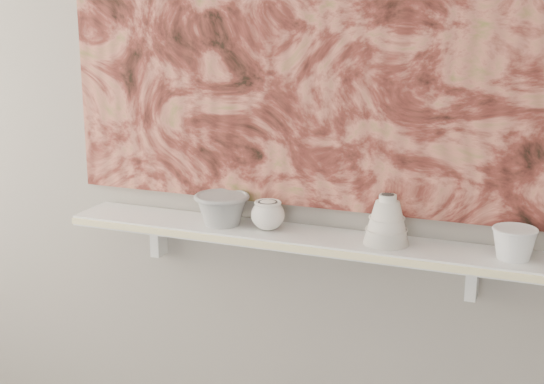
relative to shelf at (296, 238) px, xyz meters
The scene contains 11 objects.
wall_back 0.45m from the shelf, 90.00° to the left, with size 3.60×3.60×0.00m, color gray.
shelf is the anchor object (origin of this frame).
shelf_stripe 0.09m from the shelf, 90.00° to the right, with size 1.40×0.01×0.02m, color #F4E5A2.
bracket_left 0.50m from the shelf, behind, with size 0.03×0.06×0.12m, color silver.
bracket_right 0.50m from the shelf, ahead, with size 0.03×0.06×0.12m, color silver.
painting 0.63m from the shelf, 90.00° to the left, with size 1.50×0.03×1.10m, color maroon.
house_motif 0.55m from the shelf, ahead, with size 0.09×0.00×0.08m, color black.
bowl_grey 0.24m from the shelf, behind, with size 0.16×0.16×0.10m, color gray, non-canonical shape.
cup_cream 0.11m from the shelf, behind, with size 0.10×0.10×0.09m, color silver, non-canonical shape.
bell_vessel 0.27m from the shelf, ahead, with size 0.13×0.13×0.14m, color silver, non-canonical shape.
bowl_white 0.60m from the shelf, ahead, with size 0.12×0.12×0.08m, color silver, non-canonical shape.
Camera 1 is at (0.70, -0.44, 1.58)m, focal length 50.00 mm.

